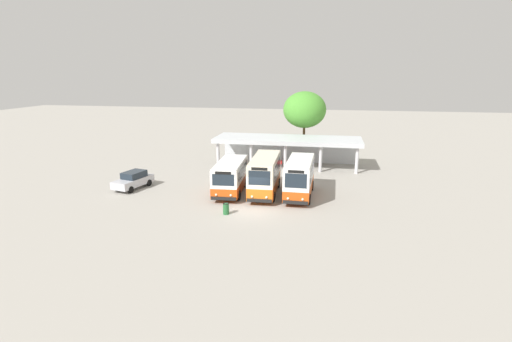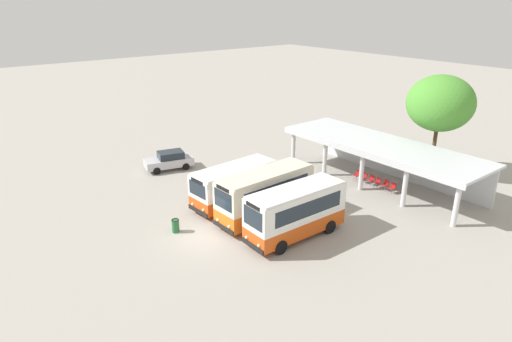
{
  "view_description": "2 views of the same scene",
  "coord_description": "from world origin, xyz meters",
  "px_view_note": "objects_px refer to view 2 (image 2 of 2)",
  "views": [
    {
      "loc": [
        5.95,
        -28.99,
        10.81
      ],
      "look_at": [
        -0.55,
        5.52,
        1.92
      ],
      "focal_mm": 27.38,
      "sensor_mm": 36.0,
      "label": 1
    },
    {
      "loc": [
        21.91,
        -13.1,
        14.29
      ],
      "look_at": [
        -1.97,
        5.84,
        2.53
      ],
      "focal_mm": 31.64,
      "sensor_mm": 36.0,
      "label": 2
    }
  ],
  "objects_px": {
    "city_bus_nearest_orange": "(235,184)",
    "waiting_chair_end_by_column": "(357,174)",
    "waiting_chair_fourth_seat": "(378,182)",
    "waiting_chair_far_end_seat": "(392,187)",
    "parked_car_flank": "(169,160)",
    "waiting_chair_second_from_end": "(364,177)",
    "city_bus_middle_cream": "(296,211)",
    "waiting_chair_fifth_seat": "(385,184)",
    "waiting_chair_middle_seat": "(371,179)",
    "city_bus_second_in_row": "(265,193)",
    "litter_bin_apron": "(176,226)"
  },
  "relations": [
    {
      "from": "city_bus_nearest_orange",
      "to": "waiting_chair_end_by_column",
      "type": "xyz_separation_m",
      "value": [
        2.53,
        10.73,
        -1.13
      ]
    },
    {
      "from": "waiting_chair_fourth_seat",
      "to": "waiting_chair_far_end_seat",
      "type": "height_order",
      "value": "same"
    },
    {
      "from": "parked_car_flank",
      "to": "waiting_chair_second_from_end",
      "type": "xyz_separation_m",
      "value": [
        12.77,
        10.99,
        -0.3
      ]
    },
    {
      "from": "city_bus_middle_cream",
      "to": "waiting_chair_fifth_seat",
      "type": "bearing_deg",
      "value": 95.36
    },
    {
      "from": "city_bus_middle_cream",
      "to": "waiting_chair_fifth_seat",
      "type": "xyz_separation_m",
      "value": [
        -1.0,
        10.69,
        -1.32
      ]
    },
    {
      "from": "parked_car_flank",
      "to": "waiting_chair_far_end_seat",
      "type": "distance_m",
      "value": 19.05
    },
    {
      "from": "parked_car_flank",
      "to": "waiting_chair_end_by_column",
      "type": "relative_size",
      "value": 5.19
    },
    {
      "from": "city_bus_nearest_orange",
      "to": "waiting_chair_middle_seat",
      "type": "distance_m",
      "value": 11.57
    },
    {
      "from": "city_bus_second_in_row",
      "to": "waiting_chair_fourth_seat",
      "type": "distance_m",
      "value": 10.71
    },
    {
      "from": "city_bus_nearest_orange",
      "to": "waiting_chair_fourth_seat",
      "type": "height_order",
      "value": "city_bus_nearest_orange"
    },
    {
      "from": "litter_bin_apron",
      "to": "waiting_chair_far_end_seat",
      "type": "bearing_deg",
      "value": 73.07
    },
    {
      "from": "waiting_chair_far_end_seat",
      "to": "city_bus_nearest_orange",
      "type": "bearing_deg",
      "value": -119.02
    },
    {
      "from": "city_bus_second_in_row",
      "to": "waiting_chair_middle_seat",
      "type": "distance_m",
      "value": 10.68
    },
    {
      "from": "litter_bin_apron",
      "to": "parked_car_flank",
      "type": "bearing_deg",
      "value": 153.57
    },
    {
      "from": "waiting_chair_middle_seat",
      "to": "waiting_chair_fourth_seat",
      "type": "distance_m",
      "value": 0.69
    },
    {
      "from": "waiting_chair_end_by_column",
      "to": "waiting_chair_fifth_seat",
      "type": "height_order",
      "value": "same"
    },
    {
      "from": "city_bus_nearest_orange",
      "to": "waiting_chair_fourth_seat",
      "type": "xyz_separation_m",
      "value": [
        4.6,
        10.79,
        -1.13
      ]
    },
    {
      "from": "waiting_chair_end_by_column",
      "to": "waiting_chair_second_from_end",
      "type": "relative_size",
      "value": 1.0
    },
    {
      "from": "city_bus_middle_cream",
      "to": "waiting_chair_far_end_seat",
      "type": "relative_size",
      "value": 8.0
    },
    {
      "from": "waiting_chair_middle_seat",
      "to": "waiting_chair_second_from_end",
      "type": "bearing_deg",
      "value": -172.07
    },
    {
      "from": "city_bus_nearest_orange",
      "to": "waiting_chair_fifth_seat",
      "type": "relative_size",
      "value": 7.94
    },
    {
      "from": "city_bus_second_in_row",
      "to": "waiting_chair_fifth_seat",
      "type": "distance_m",
      "value": 10.87
    },
    {
      "from": "waiting_chair_fifth_seat",
      "to": "parked_car_flank",
      "type": "bearing_deg",
      "value": -143.23
    },
    {
      "from": "city_bus_second_in_row",
      "to": "waiting_chair_second_from_end",
      "type": "height_order",
      "value": "city_bus_second_in_row"
    },
    {
      "from": "city_bus_middle_cream",
      "to": "waiting_chair_second_from_end",
      "type": "relative_size",
      "value": 8.0
    },
    {
      "from": "city_bus_nearest_orange",
      "to": "parked_car_flank",
      "type": "distance_m",
      "value": 9.59
    },
    {
      "from": "city_bus_nearest_orange",
      "to": "waiting_chair_middle_seat",
      "type": "xyz_separation_m",
      "value": [
        3.91,
        10.83,
        -1.13
      ]
    },
    {
      "from": "waiting_chair_middle_seat",
      "to": "waiting_chair_far_end_seat",
      "type": "height_order",
      "value": "same"
    },
    {
      "from": "waiting_chair_fourth_seat",
      "to": "waiting_chair_fifth_seat",
      "type": "bearing_deg",
      "value": 4.32
    },
    {
      "from": "parked_car_flank",
      "to": "litter_bin_apron",
      "type": "distance_m",
      "value": 11.81
    },
    {
      "from": "waiting_chair_second_from_end",
      "to": "waiting_chair_middle_seat",
      "type": "relative_size",
      "value": 1.0
    },
    {
      "from": "parked_car_flank",
      "to": "city_bus_middle_cream",
      "type": "bearing_deg",
      "value": 1.44
    },
    {
      "from": "city_bus_second_in_row",
      "to": "parked_car_flank",
      "type": "bearing_deg",
      "value": -177.66
    },
    {
      "from": "parked_car_flank",
      "to": "waiting_chair_second_from_end",
      "type": "distance_m",
      "value": 16.85
    },
    {
      "from": "waiting_chair_far_end_seat",
      "to": "city_bus_second_in_row",
      "type": "bearing_deg",
      "value": -105.08
    },
    {
      "from": "waiting_chair_end_by_column",
      "to": "waiting_chair_middle_seat",
      "type": "relative_size",
      "value": 1.0
    },
    {
      "from": "waiting_chair_fifth_seat",
      "to": "city_bus_middle_cream",
      "type": "bearing_deg",
      "value": -84.64
    },
    {
      "from": "waiting_chair_second_from_end",
      "to": "waiting_chair_fifth_seat",
      "type": "xyz_separation_m",
      "value": [
        2.07,
        0.1,
        0.0
      ]
    },
    {
      "from": "city_bus_nearest_orange",
      "to": "waiting_chair_middle_seat",
      "type": "relative_size",
      "value": 7.94
    },
    {
      "from": "waiting_chair_fourth_seat",
      "to": "waiting_chair_far_end_seat",
      "type": "xyz_separation_m",
      "value": [
        1.38,
        -0.01,
        0.0
      ]
    },
    {
      "from": "waiting_chair_second_from_end",
      "to": "waiting_chair_fifth_seat",
      "type": "height_order",
      "value": "same"
    },
    {
      "from": "waiting_chair_middle_seat",
      "to": "litter_bin_apron",
      "type": "relative_size",
      "value": 0.96
    },
    {
      "from": "city_bus_nearest_orange",
      "to": "city_bus_middle_cream",
      "type": "distance_m",
      "value": 6.3
    },
    {
      "from": "waiting_chair_end_by_column",
      "to": "litter_bin_apron",
      "type": "relative_size",
      "value": 0.96
    },
    {
      "from": "city_bus_middle_cream",
      "to": "waiting_chair_fourth_seat",
      "type": "xyz_separation_m",
      "value": [
        -1.69,
        10.64,
        -1.32
      ]
    },
    {
      "from": "city_bus_middle_cream",
      "to": "parked_car_flank",
      "type": "distance_m",
      "value": 15.88
    },
    {
      "from": "parked_car_flank",
      "to": "waiting_chair_fifth_seat",
      "type": "height_order",
      "value": "parked_car_flank"
    },
    {
      "from": "parked_car_flank",
      "to": "waiting_chair_fourth_seat",
      "type": "xyz_separation_m",
      "value": [
        14.15,
        11.04,
        -0.3
      ]
    },
    {
      "from": "waiting_chair_end_by_column",
      "to": "waiting_chair_second_from_end",
      "type": "distance_m",
      "value": 0.69
    },
    {
      "from": "waiting_chair_far_end_seat",
      "to": "waiting_chair_middle_seat",
      "type": "bearing_deg",
      "value": 178.52
    }
  ]
}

